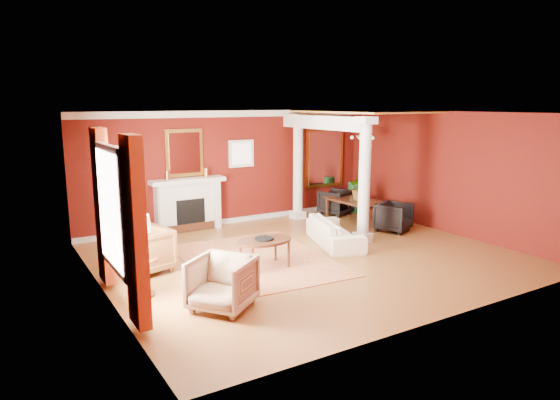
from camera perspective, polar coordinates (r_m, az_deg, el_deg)
ground at (r=10.29m, az=3.22°, el=-6.47°), size 8.00×8.00×0.00m
room_shell at (r=9.87m, az=3.34°, el=4.78°), size 8.04×7.04×2.92m
fireplace at (r=12.42m, az=-10.45°, el=-0.50°), size 1.85×0.42×1.29m
overmantel_mirror at (r=12.36m, az=-10.88°, el=5.31°), size 0.95×0.07×1.15m
flank_window_left at (r=11.94m, az=-17.89°, el=4.30°), size 0.70×0.07×0.70m
flank_window_right at (r=12.99m, az=-4.44°, el=5.31°), size 0.70×0.07×0.70m
left_window at (r=7.85m, az=-18.21°, el=-1.80°), size 0.21×2.55×2.60m
column_front at (r=11.21m, az=9.63°, el=2.35°), size 0.36×0.36×2.80m
column_back at (r=13.35m, az=2.07°, el=3.88°), size 0.36×0.36×2.80m
header_beam at (r=12.35m, az=4.93°, el=8.82°), size 0.30×3.20×0.32m
amber_ceiling at (r=12.94m, az=9.53°, el=9.92°), size 2.30×3.40×0.04m
dining_mirror at (r=14.39m, az=5.10°, el=4.85°), size 1.30×0.07×1.70m
chandelier at (r=13.03m, az=9.47°, el=7.19°), size 0.60×0.62×0.75m
crown_trim at (r=12.82m, az=-5.51°, el=9.78°), size 8.00×0.08×0.16m
base_trim at (r=13.17m, az=-5.29°, el=-2.31°), size 8.00×0.08×0.12m
rug at (r=10.07m, az=-2.65°, el=-6.81°), size 2.93×3.76×0.01m
sofa at (r=11.10m, az=6.29°, el=-3.15°), size 1.15×2.03×0.76m
armchair_leopard at (r=9.56m, az=-15.40°, el=-5.37°), size 1.03×1.07×0.91m
armchair_stripe at (r=7.69m, az=-6.64°, el=-9.16°), size 1.17×1.18×0.89m
coffee_table at (r=9.45m, az=-1.80°, el=-4.81°), size 1.11×1.11×0.56m
coffee_book at (r=9.43m, az=-2.02°, el=-3.82°), size 0.17×0.02×0.24m
side_table at (r=8.30m, az=-15.72°, el=-4.77°), size 0.54×0.54×1.35m
dining_table at (r=13.32m, az=8.83°, el=-0.46°), size 0.67×1.69×0.93m
dining_chair_near at (r=12.48m, az=12.87°, el=-1.76°), size 0.97×0.94×0.77m
dining_chair_far at (r=14.09m, az=6.32°, el=-0.09°), size 0.94×0.91×0.77m
green_urn at (r=14.44m, az=8.41°, el=-0.02°), size 0.37×0.37×0.89m
potted_plant at (r=13.18m, az=9.17°, el=2.60°), size 0.71×0.77×0.52m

